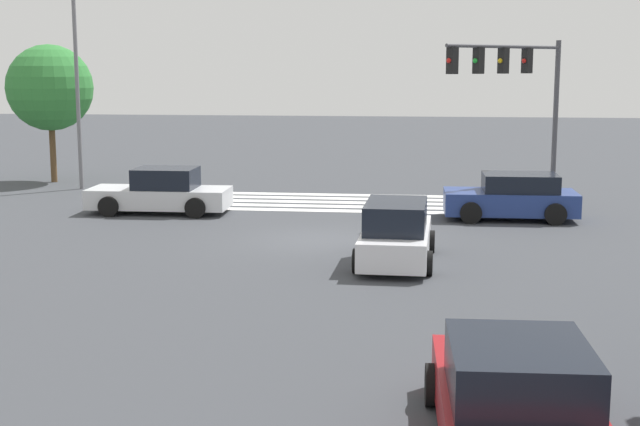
{
  "coord_description": "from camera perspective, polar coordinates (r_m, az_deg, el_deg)",
  "views": [
    {
      "loc": [
        -2.92,
        25.0,
        5.02
      ],
      "look_at": [
        0.0,
        0.0,
        0.81
      ],
      "focal_mm": 50.0,
      "sensor_mm": 36.0,
      "label": 1
    }
  ],
  "objects": [
    {
      "name": "ground_plane",
      "position": [
        25.67,
        -0.0,
        -1.79
      ],
      "size": [
        125.01,
        125.01,
        0.0
      ],
      "primitive_type": "plane",
      "color": "#3D3F44"
    },
    {
      "name": "crosswalk_markings",
      "position": [
        32.77,
        1.47,
        0.68
      ],
      "size": [
        10.82,
        4.4,
        0.01
      ],
      "rotation": [
        0.0,
        0.0,
        1.57
      ],
      "color": "silver",
      "rests_on": "ground_plane"
    },
    {
      "name": "traffic_signal_mast",
      "position": [
        31.15,
        12.46,
        8.22
      ],
      "size": [
        4.13,
        4.13,
        5.86
      ],
      "rotation": [
        0.0,
        0.0,
        0.79
      ],
      "color": "#47474C",
      "rests_on": "ground_plane"
    },
    {
      "name": "car_0",
      "position": [
        12.13,
        12.39,
        -11.58
      ],
      "size": [
        2.34,
        4.53,
        1.53
      ],
      "rotation": [
        0.0,
        0.0,
        -1.54
      ],
      "color": "maroon",
      "rests_on": "ground_plane"
    },
    {
      "name": "car_1",
      "position": [
        22.77,
        4.89,
        -1.36
      ],
      "size": [
        2.02,
        4.38,
        1.6
      ],
      "rotation": [
        0.0,
        0.0,
        -1.6
      ],
      "color": "silver",
      "rests_on": "ground_plane"
    },
    {
      "name": "car_2",
      "position": [
        30.86,
        -10.13,
        1.29
      ],
      "size": [
        4.79,
        2.17,
        1.55
      ],
      "rotation": [
        0.0,
        0.0,
        0.02
      ],
      "color": "silver",
      "rests_on": "ground_plane"
    },
    {
      "name": "car_3",
      "position": [
        29.79,
        12.22,
        0.99
      ],
      "size": [
        4.29,
        2.25,
        1.51
      ],
      "rotation": [
        0.0,
        0.0,
        0.02
      ],
      "color": "navy",
      "rests_on": "ground_plane"
    },
    {
      "name": "street_light_pole_a",
      "position": [
        37.3,
        -15.33,
        8.98
      ],
      "size": [
        0.8,
        0.36,
        8.2
      ],
      "color": "slate",
      "rests_on": "ground_plane"
    },
    {
      "name": "tree_corner_a",
      "position": [
        39.89,
        -16.91,
        7.67
      ],
      "size": [
        3.65,
        3.65,
        5.87
      ],
      "color": "brown",
      "rests_on": "ground_plane"
    }
  ]
}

